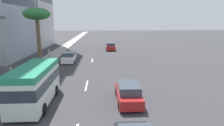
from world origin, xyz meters
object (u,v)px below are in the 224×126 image
(pedestrian_near_lamp, at_px, (11,74))
(car_fifth, at_px, (128,93))
(palm_tree, at_px, (37,16))
(car_third, at_px, (69,57))
(car_fourth, at_px, (111,47))
(minibus_lead, at_px, (35,84))
(pedestrian_mid_block, at_px, (49,54))

(pedestrian_near_lamp, bearing_deg, car_fifth, 112.78)
(pedestrian_near_lamp, bearing_deg, palm_tree, -132.80)
(car_third, xyz_separation_m, pedestrian_near_lamp, (-10.67, 4.19, 0.27))
(car_fifth, relative_size, pedestrian_near_lamp, 2.85)
(car_fourth, xyz_separation_m, pedestrian_near_lamp, (-22.97, 11.30, 0.23))
(car_fourth, bearing_deg, car_third, 149.97)
(palm_tree, bearing_deg, car_fourth, -39.65)
(car_fifth, bearing_deg, minibus_lead, 90.12)
(car_third, relative_size, car_fifth, 1.03)
(car_fourth, xyz_separation_m, car_fifth, (-28.24, -0.07, -0.05))
(pedestrian_mid_block, bearing_deg, car_third, -104.60)
(car_fifth, bearing_deg, palm_tree, 37.55)
(minibus_lead, relative_size, palm_tree, 0.80)
(minibus_lead, relative_size, pedestrian_near_lamp, 4.11)
(minibus_lead, height_order, pedestrian_near_lamp, minibus_lead)
(minibus_lead, bearing_deg, pedestrian_mid_block, -168.93)
(car_fourth, height_order, pedestrian_near_lamp, pedestrian_near_lamp)
(car_third, relative_size, car_fourth, 1.10)
(minibus_lead, xyz_separation_m, car_fourth, (28.25, -7.14, -0.88))
(pedestrian_mid_block, xyz_separation_m, palm_tree, (-2.44, 0.73, 5.94))
(car_third, height_order, palm_tree, palm_tree)
(car_fourth, bearing_deg, car_fifth, -179.86)
(car_fourth, height_order, pedestrian_mid_block, pedestrian_mid_block)
(pedestrian_mid_block, height_order, palm_tree, palm_tree)
(car_fourth, height_order, car_fifth, car_fourth)
(minibus_lead, bearing_deg, pedestrian_near_lamp, -141.78)
(car_fourth, distance_m, pedestrian_mid_block, 15.28)
(minibus_lead, bearing_deg, car_fifth, 90.12)
(car_third, bearing_deg, car_fourth, 149.97)
(car_fifth, bearing_deg, pedestrian_near_lamp, 65.13)
(car_fifth, relative_size, pedestrian_mid_block, 2.55)
(pedestrian_mid_block, distance_m, palm_tree, 6.46)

